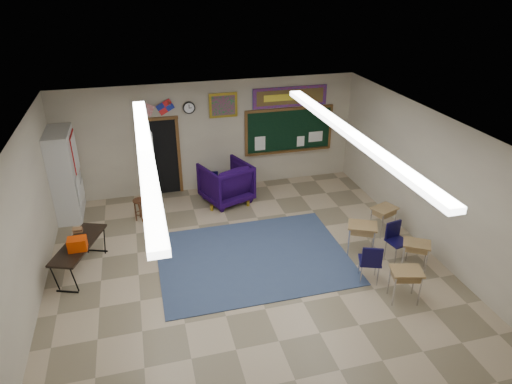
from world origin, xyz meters
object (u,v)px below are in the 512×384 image
object	(u,v)px
student_desk_front_left	(361,238)
folding_table	(81,256)
student_desk_front_right	(383,219)
wooden_stool	(140,210)
wingback_armchair	(226,182)

from	to	relation	value
student_desk_front_left	folding_table	size ratio (longest dim) A/B	0.44
student_desk_front_right	wooden_stool	world-z (taller)	student_desk_front_right
student_desk_front_left	student_desk_front_right	bearing A→B (deg)	63.58
student_desk_front_left	student_desk_front_right	xyz separation A→B (m)	(0.89, 0.66, -0.03)
student_desk_front_right	wooden_stool	bearing A→B (deg)	138.76
student_desk_front_left	wooden_stool	xyz separation A→B (m)	(-4.54, 2.74, -0.12)
wingback_armchair	student_desk_front_left	size ratio (longest dim) A/B	1.57
student_desk_front_right	wooden_stool	distance (m)	5.82
wingback_armchair	wooden_stool	bearing A→B (deg)	-8.61
folding_table	wooden_stool	size ratio (longest dim) A/B	3.05
wingback_armchair	wooden_stool	distance (m)	2.31
student_desk_front_right	student_desk_front_left	bearing A→B (deg)	-163.88
wooden_stool	folding_table	bearing A→B (deg)	-123.81
folding_table	wooden_stool	xyz separation A→B (m)	(1.24, 1.85, -0.08)
student_desk_front_left	folding_table	distance (m)	5.85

